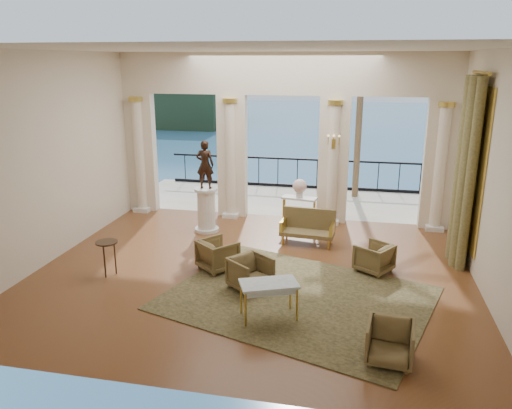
% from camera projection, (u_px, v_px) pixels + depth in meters
% --- Properties ---
extents(floor, '(9.00, 9.00, 0.00)m').
position_uv_depth(floor, '(252.00, 272.00, 10.48)').
color(floor, '#532C15').
rests_on(floor, ground).
extents(room_walls, '(9.00, 9.00, 9.00)m').
position_uv_depth(room_walls, '(238.00, 145.00, 8.63)').
color(room_walls, beige).
rests_on(room_walls, ground).
extents(arcade, '(9.00, 0.56, 4.50)m').
position_uv_depth(arcade, '(282.00, 126.00, 13.35)').
color(arcade, beige).
rests_on(arcade, ground).
extents(terrace, '(10.00, 3.60, 0.10)m').
position_uv_depth(terrace, '(291.00, 201.00, 15.95)').
color(terrace, '#ABA08F').
rests_on(terrace, ground).
extents(balustrade, '(9.00, 0.06, 1.03)m').
position_uv_depth(balustrade, '(297.00, 176.00, 17.32)').
color(balustrade, black).
rests_on(balustrade, terrace).
extents(palm_tree, '(2.00, 2.00, 4.50)m').
position_uv_depth(palm_tree, '(362.00, 67.00, 15.14)').
color(palm_tree, '#4C3823').
rests_on(palm_tree, terrace).
extents(headland, '(22.00, 18.00, 6.00)m').
position_uv_depth(headland, '(165.00, 105.00, 82.99)').
color(headland, black).
rests_on(headland, sea).
extents(sea, '(160.00, 160.00, 0.00)m').
position_uv_depth(sea, '(345.00, 137.00, 68.53)').
color(sea, '#226996').
rests_on(sea, ground).
extents(curtain, '(0.33, 1.40, 4.09)m').
position_uv_depth(curtain, '(466.00, 173.00, 10.48)').
color(curtain, brown).
rests_on(curtain, ground).
extents(window_frame, '(0.04, 1.60, 3.40)m').
position_uv_depth(window_frame, '(476.00, 169.00, 10.43)').
color(window_frame, gold).
rests_on(window_frame, room_walls).
extents(wall_sconce, '(0.30, 0.11, 0.33)m').
position_uv_depth(wall_sconce, '(334.00, 143.00, 12.88)').
color(wall_sconce, gold).
rests_on(wall_sconce, arcade).
extents(rug, '(5.51, 4.84, 0.02)m').
position_uv_depth(rug, '(297.00, 298.00, 9.34)').
color(rug, '#282D18').
rests_on(rug, ground).
extents(armchair_a, '(0.94, 0.95, 0.72)m').
position_uv_depth(armchair_a, '(250.00, 272.00, 9.65)').
color(armchair_a, '#463B21').
rests_on(armchair_a, ground).
extents(armchair_b, '(0.73, 0.69, 0.69)m').
position_uv_depth(armchair_b, '(390.00, 341.00, 7.31)').
color(armchair_b, '#463B21').
rests_on(armchair_b, ground).
extents(armchair_c, '(0.88, 0.89, 0.68)m').
position_uv_depth(armchair_c, '(374.00, 256.00, 10.44)').
color(armchair_c, '#463B21').
rests_on(armchair_c, ground).
extents(armchair_d, '(0.96, 0.96, 0.73)m').
position_uv_depth(armchair_d, '(218.00, 253.00, 10.56)').
color(armchair_d, '#463B21').
rests_on(armchair_d, ground).
extents(settee, '(1.32, 0.65, 0.85)m').
position_uv_depth(settee, '(308.00, 227.00, 12.04)').
color(settee, '#463B21').
rests_on(settee, ground).
extents(game_table, '(1.10, 0.87, 0.67)m').
position_uv_depth(game_table, '(269.00, 286.00, 8.48)').
color(game_table, '#9CB3C1').
rests_on(game_table, ground).
extents(pedestal, '(0.63, 0.63, 1.15)m').
position_uv_depth(pedestal, '(206.00, 211.00, 12.87)').
color(pedestal, silver).
rests_on(pedestal, ground).
extents(statue, '(0.46, 0.31, 1.23)m').
position_uv_depth(statue, '(205.00, 165.00, 12.53)').
color(statue, black).
rests_on(statue, pedestal).
extents(console_table, '(0.94, 0.49, 0.85)m').
position_uv_depth(console_table, '(299.00, 203.00, 13.03)').
color(console_table, silver).
rests_on(console_table, ground).
extents(urn, '(0.36, 0.36, 0.48)m').
position_uv_depth(urn, '(300.00, 187.00, 12.92)').
color(urn, silver).
rests_on(urn, console_table).
extents(side_table, '(0.45, 0.45, 0.73)m').
position_uv_depth(side_table, '(107.00, 246.00, 10.21)').
color(side_table, black).
rests_on(side_table, ground).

